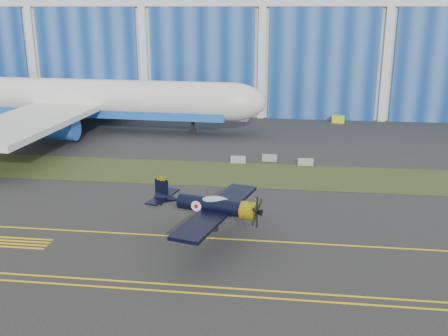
# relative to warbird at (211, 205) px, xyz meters

# --- Properties ---
(ground) EXTENTS (260.00, 260.00, 0.00)m
(ground) POSITION_rel_warbird_xyz_m (0.97, 6.05, -3.58)
(ground) COLOR #2E2E2E
(ground) RESTS_ON ground
(grass_median) EXTENTS (260.00, 10.00, 0.02)m
(grass_median) POSITION_rel_warbird_xyz_m (0.97, 20.05, -3.56)
(grass_median) COLOR #475128
(grass_median) RESTS_ON ground
(hangar) EXTENTS (220.00, 45.70, 30.00)m
(hangar) POSITION_rel_warbird_xyz_m (0.97, 77.84, 11.38)
(hangar) COLOR silver
(hangar) RESTS_ON ground
(taxiway_centreline) EXTENTS (200.00, 0.20, 0.02)m
(taxiway_centreline) POSITION_rel_warbird_xyz_m (0.97, 1.05, -3.57)
(taxiway_centreline) COLOR yellow
(taxiway_centreline) RESTS_ON ground
(edge_line_near) EXTENTS (80.00, 0.20, 0.02)m
(edge_line_near) POSITION_rel_warbird_xyz_m (0.97, -8.45, -3.57)
(edge_line_near) COLOR yellow
(edge_line_near) RESTS_ON ground
(edge_line_far) EXTENTS (80.00, 0.20, 0.02)m
(edge_line_far) POSITION_rel_warbird_xyz_m (0.97, -7.45, -3.57)
(edge_line_far) COLOR yellow
(edge_line_far) RESTS_ON ground
(hold_short_ladder) EXTENTS (6.00, 2.40, 0.02)m
(hold_short_ladder) POSITION_rel_warbird_xyz_m (-17.03, -2.05, -3.57)
(hold_short_ladder) COLOR yellow
(hold_short_ladder) RESTS_ON ground
(warbird) EXTENTS (14.19, 15.83, 3.99)m
(warbird) POSITION_rel_warbird_xyz_m (0.00, 0.00, 0.00)
(warbird) COLOR black
(warbird) RESTS_ON ground
(jetliner) EXTENTS (72.14, 62.12, 24.21)m
(jetliner) POSITION_rel_warbird_xyz_m (-28.37, 41.69, 8.52)
(jetliner) COLOR white
(jetliner) RESTS_ON ground
(shipping_container) EXTENTS (5.91, 3.10, 2.44)m
(shipping_container) POSITION_rel_warbird_xyz_m (-3.90, 52.71, -2.36)
(shipping_container) COLOR #F9CBF2
(shipping_container) RESTS_ON ground
(tug) EXTENTS (2.34, 1.66, 1.26)m
(tug) POSITION_rel_warbird_xyz_m (15.07, 52.69, -2.95)
(tug) COLOR yellow
(tug) RESTS_ON ground
(barrier_a) EXTENTS (2.04, 0.74, 0.90)m
(barrier_a) POSITION_rel_warbird_xyz_m (-0.18, 25.10, -3.13)
(barrier_a) COLOR #999498
(barrier_a) RESTS_ON ground
(barrier_b) EXTENTS (2.00, 0.61, 0.90)m
(barrier_b) POSITION_rel_warbird_xyz_m (3.93, 26.45, -3.13)
(barrier_b) COLOR gray
(barrier_b) RESTS_ON ground
(barrier_c) EXTENTS (2.05, 0.82, 0.90)m
(barrier_c) POSITION_rel_warbird_xyz_m (8.69, 25.06, -3.13)
(barrier_c) COLOR gray
(barrier_c) RESTS_ON ground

